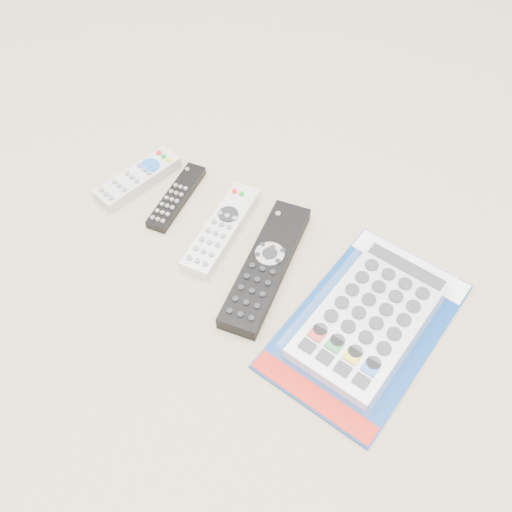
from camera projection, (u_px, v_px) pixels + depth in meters
The scene contains 5 objects.
remote_small_grey at pixel (138, 178), 0.99m from camera, with size 0.08×0.16×0.02m.
remote_slim_black at pixel (176, 197), 0.97m from camera, with size 0.06×0.16×0.02m.
remote_silver_dvd at pixel (222, 229), 0.92m from camera, with size 0.07×0.20×0.02m.
remote_large_black at pixel (266, 266), 0.87m from camera, with size 0.10×0.26×0.03m.
jumbo_remote_packaged at pixel (369, 317), 0.81m from camera, with size 0.22×0.33×0.04m.
Camera 1 is at (0.30, -0.48, 0.71)m, focal length 40.00 mm.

